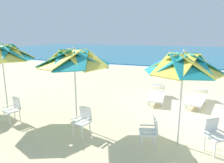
# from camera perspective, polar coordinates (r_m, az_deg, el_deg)

# --- Properties ---
(ground_plane) EXTENTS (80.00, 80.00, 0.00)m
(ground_plane) POSITION_cam_1_polar(r_m,az_deg,el_deg) (8.95, 24.27, -7.79)
(ground_plane) COLOR beige
(sea) EXTENTS (80.00, 36.00, 0.10)m
(sea) POSITION_cam_1_polar(r_m,az_deg,el_deg) (37.65, 22.52, 7.32)
(sea) COLOR teal
(sea) RESTS_ON ground
(surf_foam) EXTENTS (80.00, 0.70, 0.01)m
(surf_foam) POSITION_cam_1_polar(r_m,az_deg,el_deg) (19.47, 23.02, 2.96)
(surf_foam) COLOR white
(surf_foam) RESTS_ON ground
(beach_umbrella_0) EXTENTS (1.98, 1.98, 2.60)m
(beach_umbrella_0) POSITION_cam_1_polar(r_m,az_deg,el_deg) (5.58, 18.88, 4.38)
(beach_umbrella_0) COLOR silver
(beach_umbrella_0) RESTS_ON ground
(plastic_chair_0) EXTENTS (0.58, 0.56, 0.87)m
(plastic_chair_0) POSITION_cam_1_polar(r_m,az_deg,el_deg) (5.74, 10.45, -12.96)
(plastic_chair_0) COLOR white
(plastic_chair_0) RESTS_ON ground
(plastic_chair_1) EXTENTS (0.63, 0.63, 0.87)m
(plastic_chair_1) POSITION_cam_1_polar(r_m,az_deg,el_deg) (6.07, 26.11, -12.65)
(plastic_chair_1) COLOR white
(plastic_chair_1) RESTS_ON ground
(beach_umbrella_1) EXTENTS (2.30, 2.30, 2.60)m
(beach_umbrella_1) POSITION_cam_1_polar(r_m,az_deg,el_deg) (6.52, -10.21, 6.09)
(beach_umbrella_1) COLOR silver
(beach_umbrella_1) RESTS_ON ground
(plastic_chair_2) EXTENTS (0.52, 0.55, 0.87)m
(plastic_chair_2) POSITION_cam_1_polar(r_m,az_deg,el_deg) (6.36, -7.96, -10.21)
(plastic_chair_2) COLOR white
(plastic_chair_2) RESTS_ON ground
(beach_umbrella_2) EXTENTS (2.21, 2.21, 2.72)m
(beach_umbrella_2) POSITION_cam_1_polar(r_m,az_deg,el_deg) (8.26, -27.90, 6.82)
(beach_umbrella_2) COLOR silver
(beach_umbrella_2) RESTS_ON ground
(plastic_chair_3) EXTENTS (0.55, 0.57, 0.87)m
(plastic_chair_3) POSITION_cam_1_polar(r_m,az_deg,el_deg) (7.96, -25.27, -6.60)
(plastic_chair_3) COLOR white
(plastic_chair_3) RESTS_ON ground
(sun_lounger_1) EXTENTS (0.99, 2.22, 0.62)m
(sun_lounger_1) POSITION_cam_1_polar(r_m,az_deg,el_deg) (9.76, 22.20, -4.19)
(sun_lounger_1) COLOR white
(sun_lounger_1) RESTS_ON ground
(sun_lounger_2) EXTENTS (0.80, 2.19, 0.62)m
(sun_lounger_2) POSITION_cam_1_polar(r_m,az_deg,el_deg) (9.78, 12.18, -3.48)
(sun_lounger_2) COLOR white
(sun_lounger_2) RESTS_ON ground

